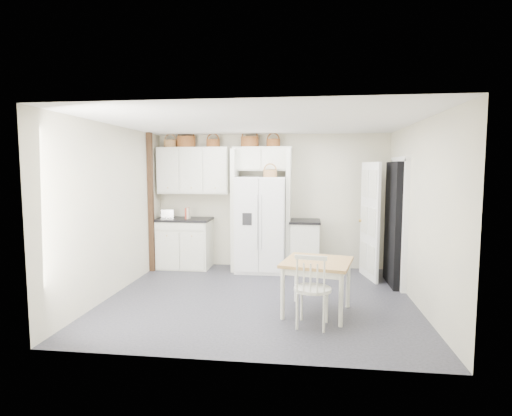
# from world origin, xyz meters

# --- Properties ---
(floor) EXTENTS (4.50, 4.50, 0.00)m
(floor) POSITION_xyz_m (0.00, 0.00, 0.00)
(floor) COLOR #25242C
(floor) RESTS_ON ground
(ceiling) EXTENTS (4.50, 4.50, 0.00)m
(ceiling) POSITION_xyz_m (0.00, 0.00, 2.60)
(ceiling) COLOR white
(ceiling) RESTS_ON wall_back
(wall_back) EXTENTS (4.50, 0.00, 4.50)m
(wall_back) POSITION_xyz_m (0.00, 2.00, 1.30)
(wall_back) COLOR #B8B3A2
(wall_back) RESTS_ON floor
(wall_left) EXTENTS (0.00, 4.00, 4.00)m
(wall_left) POSITION_xyz_m (-2.25, 0.00, 1.30)
(wall_left) COLOR #B8B3A2
(wall_left) RESTS_ON floor
(wall_right) EXTENTS (0.00, 4.00, 4.00)m
(wall_right) POSITION_xyz_m (2.25, 0.00, 1.30)
(wall_right) COLOR #B8B3A2
(wall_right) RESTS_ON floor
(refrigerator) EXTENTS (0.92, 0.74, 1.78)m
(refrigerator) POSITION_xyz_m (-0.15, 1.63, 0.89)
(refrigerator) COLOR silver
(refrigerator) RESTS_ON floor
(base_cab_left) EXTENTS (1.01, 0.63, 0.93)m
(base_cab_left) POSITION_xyz_m (-1.67, 1.70, 0.47)
(base_cab_left) COLOR beige
(base_cab_left) RESTS_ON floor
(base_cab_right) EXTENTS (0.53, 0.63, 0.93)m
(base_cab_right) POSITION_xyz_m (0.67, 1.70, 0.47)
(base_cab_right) COLOR beige
(base_cab_right) RESTS_ON floor
(dining_table) EXTENTS (1.03, 1.03, 0.72)m
(dining_table) POSITION_xyz_m (0.84, -0.52, 0.36)
(dining_table) COLOR #9E672E
(dining_table) RESTS_ON floor
(windsor_chair) EXTENTS (0.52, 0.49, 0.94)m
(windsor_chair) POSITION_xyz_m (0.77, -0.99, 0.47)
(windsor_chair) COLOR beige
(windsor_chair) RESTS_ON floor
(counter_left) EXTENTS (1.05, 0.68, 0.04)m
(counter_left) POSITION_xyz_m (-1.67, 1.70, 0.95)
(counter_left) COLOR black
(counter_left) RESTS_ON base_cab_left
(counter_right) EXTENTS (0.57, 0.68, 0.04)m
(counter_right) POSITION_xyz_m (0.67, 1.70, 0.95)
(counter_right) COLOR black
(counter_right) RESTS_ON base_cab_right
(toaster) EXTENTS (0.26, 0.17, 0.17)m
(toaster) POSITION_xyz_m (-2.00, 1.70, 1.06)
(toaster) COLOR silver
(toaster) RESTS_ON counter_left
(cookbook_red) EXTENTS (0.06, 0.15, 0.21)m
(cookbook_red) POSITION_xyz_m (-1.58, 1.62, 1.08)
(cookbook_red) COLOR #AA3826
(cookbook_red) RESTS_ON counter_left
(cookbook_cream) EXTENTS (0.04, 0.14, 0.21)m
(cookbook_cream) POSITION_xyz_m (-1.56, 1.62, 1.08)
(cookbook_cream) COLOR beige
(cookbook_cream) RESTS_ON counter_left
(basket_upper_a) EXTENTS (0.26, 0.26, 0.15)m
(basket_upper_a) POSITION_xyz_m (-1.96, 1.83, 2.42)
(basket_upper_a) COLOR brown
(basket_upper_a) RESTS_ON upper_cabinet
(basket_upper_b) EXTENTS (0.36, 0.36, 0.21)m
(basket_upper_b) POSITION_xyz_m (-1.64, 1.83, 2.46)
(basket_upper_b) COLOR brown
(basket_upper_b) RESTS_ON upper_cabinet
(basket_upper_c) EXTENTS (0.26, 0.26, 0.15)m
(basket_upper_c) POSITION_xyz_m (-1.11, 1.83, 2.42)
(basket_upper_c) COLOR brown
(basket_upper_c) RESTS_ON upper_cabinet
(basket_bridge_a) EXTENTS (0.34, 0.34, 0.19)m
(basket_bridge_a) POSITION_xyz_m (-0.39, 1.83, 2.45)
(basket_bridge_a) COLOR brown
(basket_bridge_a) RESTS_ON bridge_cabinet
(basket_bridge_b) EXTENTS (0.26, 0.26, 0.15)m
(basket_bridge_b) POSITION_xyz_m (0.06, 1.83, 2.42)
(basket_bridge_b) COLOR brown
(basket_bridge_b) RESTS_ON bridge_cabinet
(basket_fridge_b) EXTENTS (0.25, 0.25, 0.13)m
(basket_fridge_b) POSITION_xyz_m (0.03, 1.53, 1.85)
(basket_fridge_b) COLOR brown
(basket_fridge_b) RESTS_ON refrigerator
(upper_cabinet) EXTENTS (1.40, 0.34, 0.90)m
(upper_cabinet) POSITION_xyz_m (-1.50, 1.83, 1.90)
(upper_cabinet) COLOR beige
(upper_cabinet) RESTS_ON wall_back
(bridge_cabinet) EXTENTS (1.12, 0.34, 0.45)m
(bridge_cabinet) POSITION_xyz_m (-0.15, 1.83, 2.12)
(bridge_cabinet) COLOR beige
(bridge_cabinet) RESTS_ON wall_back
(fridge_panel_left) EXTENTS (0.08, 0.60, 2.30)m
(fridge_panel_left) POSITION_xyz_m (-0.66, 1.70, 1.15)
(fridge_panel_left) COLOR beige
(fridge_panel_left) RESTS_ON floor
(fridge_panel_right) EXTENTS (0.08, 0.60, 2.30)m
(fridge_panel_right) POSITION_xyz_m (0.36, 1.70, 1.15)
(fridge_panel_right) COLOR beige
(fridge_panel_right) RESTS_ON floor
(trim_post) EXTENTS (0.09, 0.09, 2.60)m
(trim_post) POSITION_xyz_m (-2.20, 1.35, 1.30)
(trim_post) COLOR black
(trim_post) RESTS_ON floor
(doorway_void) EXTENTS (0.18, 0.85, 2.05)m
(doorway_void) POSITION_xyz_m (2.16, 1.00, 1.02)
(doorway_void) COLOR black
(doorway_void) RESTS_ON floor
(door_slab) EXTENTS (0.21, 0.79, 2.05)m
(door_slab) POSITION_xyz_m (1.80, 1.33, 1.02)
(door_slab) COLOR white
(door_slab) RESTS_ON floor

